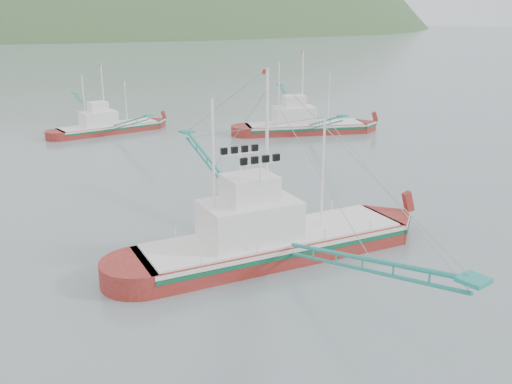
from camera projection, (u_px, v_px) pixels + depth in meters
ground at (320, 266)px, 34.21m from camera, size 1200.00×1200.00×0.00m
main_boat at (272, 222)px, 34.88m from camera, size 17.58×30.31×12.46m
bg_boat_right at (305, 115)px, 71.41m from camera, size 17.19×25.19×10.96m
bg_boat_far at (107, 123)px, 71.80m from camera, size 12.75×22.82×9.23m
headland_right at (156, 31)px, 495.84m from camera, size 684.00×432.00×306.00m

